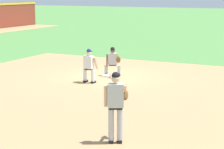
% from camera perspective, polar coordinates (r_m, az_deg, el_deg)
% --- Properties ---
extents(ground_plane, '(160.00, 160.00, 0.00)m').
position_cam_1_polar(ground_plane, '(19.83, -0.60, -0.32)').
color(ground_plane, '#518942').
extents(infield_dirt_patch, '(18.00, 18.00, 0.01)m').
position_cam_1_polar(infield_dirt_patch, '(15.55, -0.22, -3.44)').
color(infield_dirt_patch, tan).
rests_on(infield_dirt_patch, ground).
extents(first_base_bag, '(0.38, 0.38, 0.09)m').
position_cam_1_polar(first_base_bag, '(19.82, -0.60, -0.19)').
color(first_base_bag, white).
rests_on(first_base_bag, ground).
extents(baseball, '(0.07, 0.07, 0.07)m').
position_cam_1_polar(baseball, '(17.26, 0.59, -1.89)').
color(baseball, white).
rests_on(baseball, ground).
extents(pitcher, '(0.83, 0.58, 1.86)m').
position_cam_1_polar(pitcher, '(11.09, 0.54, -3.72)').
color(pitcher, black).
rests_on(pitcher, ground).
extents(first_baseman, '(0.83, 1.01, 1.34)m').
position_cam_1_polar(first_baseman, '(19.93, 0.14, 1.88)').
color(first_baseman, black).
rests_on(first_baseman, ground).
extents(baserunner, '(0.46, 0.61, 1.46)m').
position_cam_1_polar(baserunner, '(18.45, -3.02, 1.32)').
color(baserunner, black).
rests_on(baserunner, ground).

